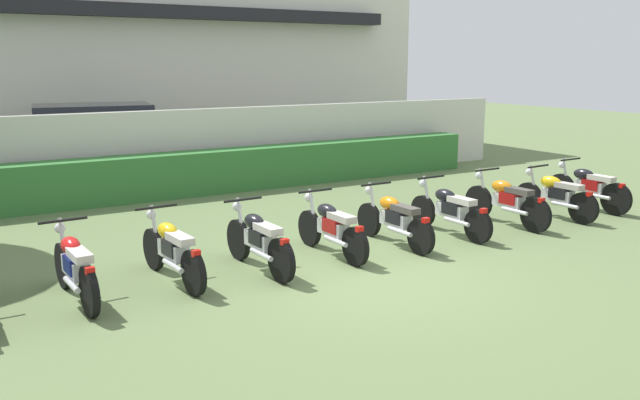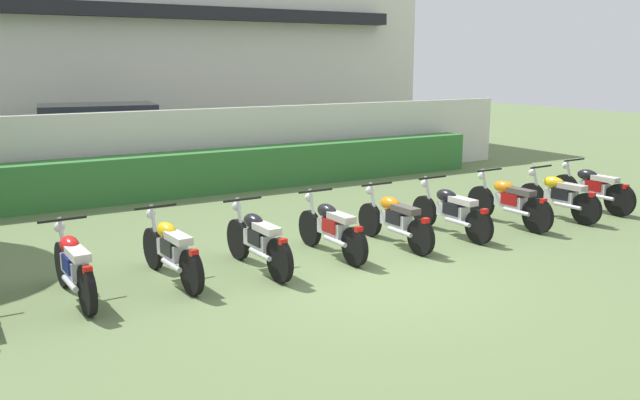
{
  "view_description": "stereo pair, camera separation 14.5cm",
  "coord_description": "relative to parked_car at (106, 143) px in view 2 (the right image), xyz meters",
  "views": [
    {
      "loc": [
        -5.19,
        -7.06,
        2.91
      ],
      "look_at": [
        0.0,
        1.5,
        0.81
      ],
      "focal_mm": 37.19,
      "sensor_mm": 36.0,
      "label": 1
    },
    {
      "loc": [
        -5.06,
        -7.13,
        2.91
      ],
      "look_at": [
        0.0,
        1.5,
        0.81
      ],
      "focal_mm": 37.19,
      "sensor_mm": 36.0,
      "label": 2
    }
  ],
  "objects": [
    {
      "name": "compound_wall",
      "position": [
        1.38,
        -2.1,
        -0.02
      ],
      "size": [
        18.58,
        0.3,
        1.84
      ],
      "primitive_type": "cube",
      "color": "silver",
      "rests_on": "ground"
    },
    {
      "name": "motorcycle_in_row_6",
      "position": [
        2.58,
        -8.42,
        -0.5
      ],
      "size": [
        0.6,
        1.9,
        0.94
      ],
      "rotation": [
        0.0,
        0.0,
        1.58
      ],
      "color": "black",
      "rests_on": "ground"
    },
    {
      "name": "motorcycle_in_row_2",
      "position": [
        -2.35,
        -8.45,
        -0.49
      ],
      "size": [
        0.6,
        1.82,
        0.96
      ],
      "rotation": [
        0.0,
        0.0,
        1.62
      ],
      "color": "black",
      "rests_on": "ground"
    },
    {
      "name": "motorcycle_in_row_10",
      "position": [
        7.48,
        -8.35,
        -0.48
      ],
      "size": [
        0.6,
        1.89,
        0.97
      ],
      "rotation": [
        0.0,
        0.0,
        1.6
      ],
      "color": "black",
      "rests_on": "ground"
    },
    {
      "name": "building",
      "position": [
        1.38,
        5.07,
        3.09
      ],
      "size": [
        19.56,
        6.5,
        8.04
      ],
      "color": "silver",
      "rests_on": "ground"
    },
    {
      "name": "motorcycle_in_row_9",
      "position": [
        6.34,
        -8.5,
        -0.49
      ],
      "size": [
        0.6,
        1.8,
        0.95
      ],
      "rotation": [
        0.0,
        0.0,
        1.64
      ],
      "color": "black",
      "rests_on": "ground"
    },
    {
      "name": "motorcycle_in_row_5",
      "position": [
        1.41,
        -8.4,
        -0.5
      ],
      "size": [
        0.6,
        1.85,
        0.95
      ],
      "rotation": [
        0.0,
        0.0,
        1.59
      ],
      "color": "black",
      "rests_on": "ground"
    },
    {
      "name": "hedge_row",
      "position": [
        1.38,
        -2.8,
        -0.46
      ],
      "size": [
        14.87,
        0.7,
        0.95
      ],
      "primitive_type": "cube",
      "color": "#337033",
      "rests_on": "ground"
    },
    {
      "name": "motorcycle_in_row_3",
      "position": [
        -1.08,
        -8.34,
        -0.49
      ],
      "size": [
        0.6,
        1.92,
        0.96
      ],
      "rotation": [
        0.0,
        0.0,
        1.64
      ],
      "color": "black",
      "rests_on": "ground"
    },
    {
      "name": "motorcycle_in_row_4",
      "position": [
        0.13,
        -8.5,
        -0.49
      ],
      "size": [
        0.6,
        1.88,
        0.96
      ],
      "rotation": [
        0.0,
        0.0,
        1.61
      ],
      "color": "black",
      "rests_on": "ground"
    },
    {
      "name": "motorcycle_in_row_7",
      "position": [
        3.79,
        -8.4,
        -0.5
      ],
      "size": [
        0.6,
        1.91,
        0.94
      ],
      "rotation": [
        0.0,
        0.0,
        1.6
      ],
      "color": "black",
      "rests_on": "ground"
    },
    {
      "name": "motorcycle_in_row_8",
      "position": [
        5.13,
        -8.41,
        -0.48
      ],
      "size": [
        0.6,
        1.95,
        0.97
      ],
      "rotation": [
        0.0,
        0.0,
        1.6
      ],
      "color": "black",
      "rests_on": "ground"
    },
    {
      "name": "ground",
      "position": [
        1.38,
        -9.59,
        -0.94
      ],
      "size": [
        60.0,
        60.0,
        0.0
      ],
      "primitive_type": "plane",
      "color": "#607547"
    },
    {
      "name": "parked_car",
      "position": [
        0.0,
        0.0,
        0.0
      ],
      "size": [
        4.72,
        2.59,
        1.89
      ],
      "rotation": [
        0.0,
        0.0,
        -0.14
      ],
      "color": "#9EA3A8",
      "rests_on": "ground"
    }
  ]
}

